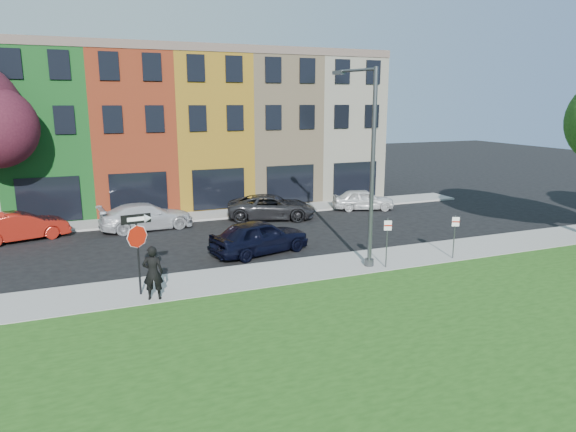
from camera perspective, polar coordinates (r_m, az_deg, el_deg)
name	(u,v)px	position (r m, az deg, el deg)	size (l,w,h in m)	color
ground	(330,297)	(19.12, 4.65, -8.95)	(120.00, 120.00, 0.00)	black
sidewalk_near	(340,265)	(22.47, 5.82, -5.48)	(40.00, 3.00, 0.12)	gray
sidewalk_far	(176,218)	(32.05, -12.32, -0.22)	(40.00, 2.40, 0.12)	gray
rowhouse_block	(165,131)	(37.53, -13.54, 9.17)	(30.00, 10.12, 10.00)	beige
stop_sign	(137,238)	(19.09, -16.41, -2.33)	(1.05, 0.16, 3.00)	black
man	(153,273)	(18.84, -14.78, -6.11)	(0.81, 0.63, 1.96)	black
sedan_near	(260,237)	(24.13, -3.17, -2.29)	(5.13, 3.08, 1.64)	black
parked_car_red	(21,227)	(29.67, -27.56, -1.04)	(4.79, 2.83, 1.49)	maroon
parked_car_silver	(146,216)	(29.73, -15.45, -0.04)	(5.29, 2.57, 1.48)	#B7B8BC
parked_car_dark	(272,207)	(31.26, -1.83, 1.02)	(5.84, 4.10, 1.48)	black
parked_car_white	(363,199)	(34.29, 8.35, 1.83)	(4.31, 2.76, 1.37)	silver
street_lamp	(369,169)	(21.63, 8.96, 5.19)	(1.02, 2.51, 8.25)	#494C4F
parking_sign_a	(387,237)	(21.94, 10.96, -2.30)	(0.31, 0.14, 2.13)	#494C4F
parking_sign_b	(455,231)	(24.01, 18.04, -1.63)	(0.30, 0.17, 1.97)	#494C4F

